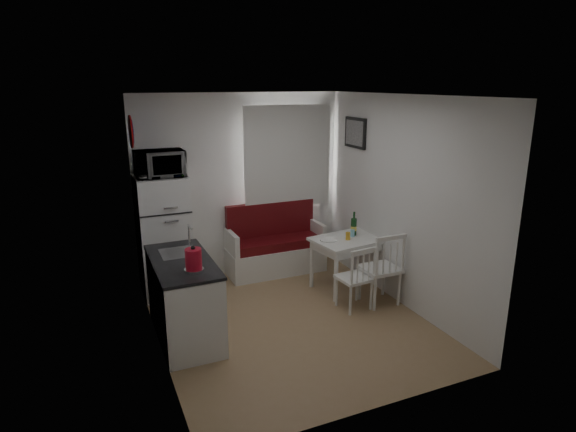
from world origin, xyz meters
The scene contains 22 objects.
floor centered at (0.00, 0.00, 0.00)m, with size 3.00×3.50×0.02m, color tan.
ceiling centered at (0.00, 0.00, 2.60)m, with size 3.00×3.50×0.02m, color white.
wall_back centered at (0.00, 1.75, 1.30)m, with size 3.00×0.02×2.60m, color white.
wall_front centered at (0.00, -1.75, 1.30)m, with size 3.00×0.02×2.60m, color white.
wall_left centered at (-1.50, 0.00, 1.30)m, with size 0.02×3.50×2.60m, color white.
wall_right centered at (1.50, 0.00, 1.30)m, with size 0.02×3.50×2.60m, color white.
window centered at (0.70, 1.72, 1.62)m, with size 1.22×0.06×1.47m, color white.
curtain centered at (0.70, 1.65, 1.68)m, with size 1.35×0.02×1.50m, color white.
kitchen_counter centered at (-1.20, 0.16, 0.46)m, with size 0.62×1.32×1.16m.
wall_sign centered at (-1.47, 1.45, 2.15)m, with size 0.40×0.40×0.03m, color #192A97.
picture_frame centered at (1.48, 1.10, 2.05)m, with size 0.04×0.52×0.42m, color black.
bench centered at (0.42, 1.51, 0.34)m, with size 1.43×0.55×1.02m.
dining_table centered at (1.12, 0.58, 0.63)m, with size 1.03×0.79×0.71m.
chair_left centered at (0.87, -0.08, 0.51)m, with size 0.42×0.40×0.44m.
chair_right centered at (1.25, -0.09, 0.59)m, with size 0.45×0.43×0.51m.
fridge centered at (-1.18, 1.40, 0.79)m, with size 0.64×0.64×1.59m, color white.
microwave centered at (-1.18, 1.35, 1.75)m, with size 0.60×0.41×0.33m, color white.
kettle centered at (-1.15, -0.23, 1.03)m, with size 0.20×0.20×0.26m, color red.
wine_bottle centered at (1.25, 0.68, 0.87)m, with size 0.08×0.08×0.33m, color #15441D, non-canonical shape.
drinking_glass_orange centered at (1.07, 0.53, 0.76)m, with size 0.06×0.06×0.10m, color gold.
drinking_glass_blue centered at (1.20, 0.63, 0.76)m, with size 0.06×0.06×0.09m, color #87D2E6.
plate centered at (0.82, 0.60, 0.72)m, with size 0.23×0.23×0.02m, color white.
Camera 1 is at (-2.08, -4.72, 2.74)m, focal length 30.00 mm.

